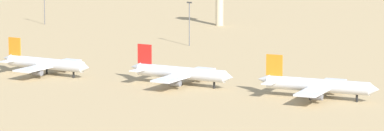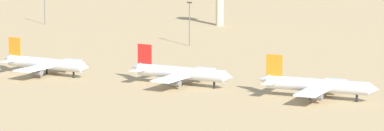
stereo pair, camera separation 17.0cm
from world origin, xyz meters
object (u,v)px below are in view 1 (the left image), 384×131
Objects in this scene: light_pole_west at (44,3)px; parked_jet_orange_3 at (45,64)px; parked_jet_red_4 at (180,73)px; parked_jet_orange_5 at (317,85)px; light_pole_mid at (189,21)px.

parked_jet_orange_3 is at bearing -61.43° from light_pole_west.
light_pole_west is (-107.39, 115.55, 5.25)m from parked_jet_red_4.
parked_jet_orange_5 is at bearing -39.07° from light_pole_west.
light_pole_mid reaches higher than parked_jet_orange_3.
light_pole_mid is at bearing -25.34° from light_pole_west.
light_pole_west is (-61.93, 113.72, 5.39)m from parked_jet_orange_3.
light_pole_mid is at bearing 117.16° from parked_jet_red_4.
parked_jet_orange_5 is (42.59, -6.21, 0.07)m from parked_jet_red_4.
parked_jet_red_4 is (45.46, -1.83, 0.14)m from parked_jet_orange_3.
parked_jet_red_4 is at bearing 6.37° from parked_jet_orange_3.
parked_jet_red_4 is 2.13× the size of light_pole_mid.
parked_jet_orange_5 is at bearing -50.06° from light_pole_mid.
light_pole_west reaches higher than parked_jet_red_4.
parked_jet_red_4 is 157.83m from light_pole_west.
parked_jet_orange_3 is at bearing 177.36° from parked_jet_orange_5.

